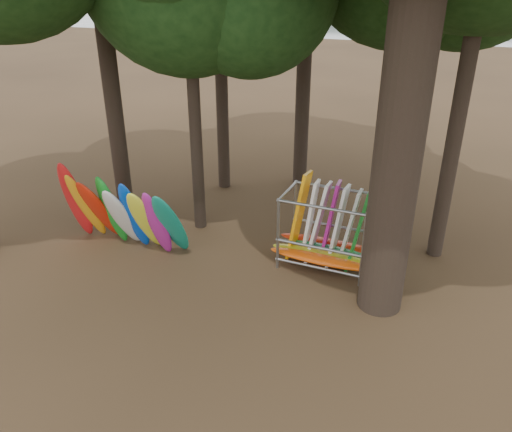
% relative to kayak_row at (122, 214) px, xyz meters
% --- Properties ---
extents(ground, '(120.00, 120.00, 0.00)m').
position_rel_kayak_row_xyz_m(ground, '(3.34, -0.28, -1.24)').
color(ground, '#47331E').
rests_on(ground, ground).
extents(lake, '(160.00, 160.00, 0.00)m').
position_rel_kayak_row_xyz_m(lake, '(3.34, 59.72, -1.24)').
color(lake, gray).
rests_on(lake, ground).
extents(far_shore, '(160.00, 4.00, 4.00)m').
position_rel_kayak_row_xyz_m(far_shore, '(3.34, 109.72, 0.76)').
color(far_shore, black).
rests_on(far_shore, ground).
extents(kayak_row, '(4.38, 1.83, 2.94)m').
position_rel_kayak_row_xyz_m(kayak_row, '(0.00, 0.00, 0.00)').
color(kayak_row, red).
rests_on(kayak_row, ground).
extents(storage_rack, '(3.22, 1.57, 2.81)m').
position_rel_kayak_row_xyz_m(storage_rack, '(6.05, 1.64, -0.20)').
color(storage_rack, gray).
rests_on(storage_rack, ground).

